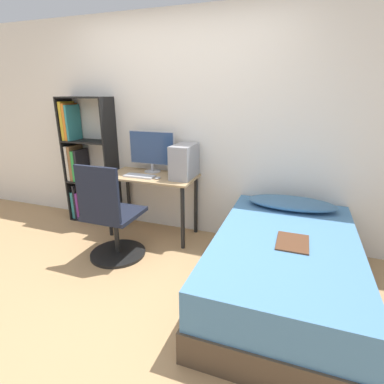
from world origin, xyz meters
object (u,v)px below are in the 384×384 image
object	(u,v)px
monitor	(152,150)
keyboard	(140,176)
pc_tower	(184,161)
office_chair	(112,224)
bookshelf	(83,164)
bed	(283,268)

from	to	relation	value
monitor	keyboard	bearing A→B (deg)	-96.56
keyboard	pc_tower	world-z (taller)	pc_tower
pc_tower	office_chair	bearing A→B (deg)	-126.62
office_chair	pc_tower	distance (m)	1.02
office_chair	monitor	bearing A→B (deg)	85.42
bookshelf	pc_tower	distance (m)	1.46
bookshelf	office_chair	size ratio (longest dim) A/B	1.57
bed	keyboard	size ratio (longest dim) A/B	5.34
office_chair	keyboard	xyz separation A→B (m)	(0.03, 0.55, 0.36)
office_chair	monitor	distance (m)	1.02
monitor	keyboard	xyz separation A→B (m)	(-0.03, -0.26, -0.26)
monitor	pc_tower	size ratio (longest dim) A/B	1.46
office_chair	monitor	xyz separation A→B (m)	(0.06, 0.81, 0.62)
bed	bookshelf	bearing A→B (deg)	163.01
bookshelf	pc_tower	world-z (taller)	bookshelf
bookshelf	monitor	distance (m)	1.03
monitor	office_chair	bearing A→B (deg)	-94.58
monitor	pc_tower	distance (m)	0.48
bookshelf	office_chair	distance (m)	1.27
bookshelf	bed	xyz separation A→B (m)	(2.62, -0.80, -0.50)
office_chair	bed	distance (m)	1.69
monitor	keyboard	world-z (taller)	monitor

